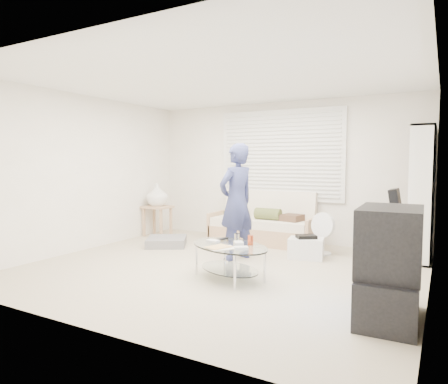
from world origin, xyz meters
The scene contains 13 objects.
ground centered at (0.00, 0.00, 0.00)m, with size 5.00×5.00×0.00m, color tan.
room_shell centered at (0.00, 0.48, 1.63)m, with size 5.02×4.52×2.51m.
window_blinds centered at (0.00, 2.20, 1.55)m, with size 2.32×0.08×1.62m.
futon_sofa centered at (-0.17, 1.87, 0.30)m, with size 1.87×0.75×0.91m.
grey_floor_pillow centered at (-1.51, 0.83, 0.07)m, with size 0.64×0.64×0.14m, color slate.
side_table centered at (-2.22, 1.47, 0.76)m, with size 0.51×0.41×1.02m.
bookshelf centered at (2.32, 1.79, 0.97)m, with size 0.31×0.82×1.95m.
guitar_case centered at (2.05, 1.55, 0.46)m, with size 0.37×0.38×1.03m.
floor_fan centered at (0.99, 1.48, 0.38)m, with size 0.41×0.27×0.66m.
storage_bin centered at (0.84, 1.12, 0.16)m, with size 0.56×0.44×0.35m.
tv_unit centered at (2.20, -0.76, 0.50)m, with size 0.55×0.96×1.03m.
coffee_table centered at (0.35, -0.36, 0.34)m, with size 1.33×1.12×0.54m.
standing_person centered at (-0.05, 0.59, 0.85)m, with size 0.62×0.41×1.70m, color navy.
Camera 1 is at (2.61, -4.58, 1.43)m, focal length 32.00 mm.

